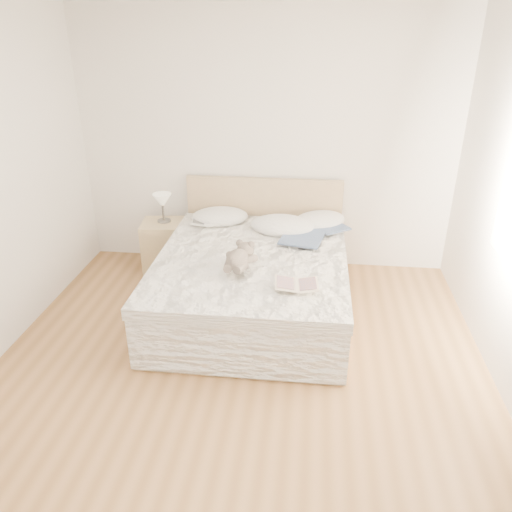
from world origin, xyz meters
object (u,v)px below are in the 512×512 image
(childrens_book, at_px, (296,285))
(teddy_bear, at_px, (237,266))
(table_lamp, at_px, (163,202))
(bed, at_px, (253,279))
(photo_book, at_px, (206,222))
(nightstand, at_px, (165,246))

(childrens_book, distance_m, teddy_bear, 0.56)
(table_lamp, relative_size, childrens_book, 0.87)
(bed, xyz_separation_m, photo_book, (-0.56, 0.58, 0.32))
(table_lamp, relative_size, teddy_bear, 0.89)
(photo_book, bearing_deg, table_lamp, 156.57)
(photo_book, bearing_deg, nightstand, 159.93)
(childrens_book, bearing_deg, table_lamp, 132.20)
(photo_book, bearing_deg, bed, -53.67)
(table_lamp, bearing_deg, childrens_book, -42.83)
(nightstand, relative_size, table_lamp, 1.79)
(photo_book, height_order, childrens_book, same)
(teddy_bear, bearing_deg, childrens_book, -15.20)
(bed, xyz_separation_m, childrens_book, (0.43, -0.66, 0.32))
(bed, height_order, childrens_book, bed)
(teddy_bear, bearing_deg, bed, 88.15)
(nightstand, bearing_deg, bed, -33.07)
(teddy_bear, bearing_deg, nightstand, 140.53)
(nightstand, bearing_deg, photo_book, -12.55)
(table_lamp, distance_m, teddy_bear, 1.52)
(childrens_book, bearing_deg, nightstand, 133.00)
(table_lamp, bearing_deg, teddy_bear, -49.61)
(table_lamp, height_order, teddy_bear, table_lamp)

